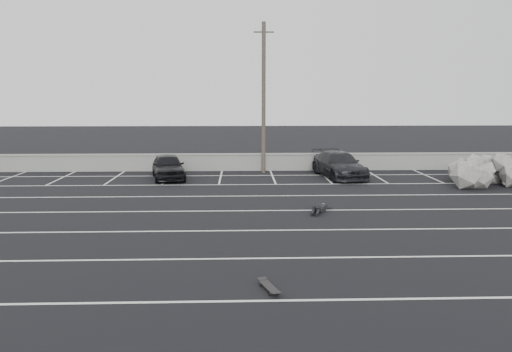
{
  "coord_description": "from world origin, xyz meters",
  "views": [
    {
      "loc": [
        -0.9,
        -16.75,
        4.64
      ],
      "look_at": [
        -0.16,
        5.65,
        1.0
      ],
      "focal_mm": 35.0,
      "sensor_mm": 36.0,
      "label": 1
    }
  ],
  "objects_px": {
    "utility_pole": "(264,98)",
    "person": "(321,206)",
    "riprap_pile": "(485,175)",
    "skateboard": "(269,287)",
    "car_left": "(168,166)",
    "trash_bin": "(334,166)",
    "car_right": "(339,165)"
  },
  "relations": [
    {
      "from": "utility_pole",
      "to": "trash_bin",
      "type": "height_order",
      "value": "utility_pole"
    },
    {
      "from": "utility_pole",
      "to": "person",
      "type": "height_order",
      "value": "utility_pole"
    },
    {
      "from": "car_right",
      "to": "person",
      "type": "relative_size",
      "value": 2.21
    },
    {
      "from": "trash_bin",
      "to": "person",
      "type": "relative_size",
      "value": 0.4
    },
    {
      "from": "riprap_pile",
      "to": "skateboard",
      "type": "distance_m",
      "value": 18.39
    },
    {
      "from": "car_right",
      "to": "trash_bin",
      "type": "bearing_deg",
      "value": 80.55
    },
    {
      "from": "utility_pole",
      "to": "person",
      "type": "xyz_separation_m",
      "value": [
        1.84,
        -10.27,
        -4.28
      ]
    },
    {
      "from": "car_left",
      "to": "riprap_pile",
      "type": "relative_size",
      "value": 0.79
    },
    {
      "from": "car_left",
      "to": "person",
      "type": "distance_m",
      "value": 10.91
    },
    {
      "from": "trash_bin",
      "to": "person",
      "type": "xyz_separation_m",
      "value": [
        -2.37,
        -9.8,
        -0.24
      ]
    },
    {
      "from": "car_right",
      "to": "trash_bin",
      "type": "relative_size",
      "value": 5.55
    },
    {
      "from": "car_left",
      "to": "person",
      "type": "bearing_deg",
      "value": -60.44
    },
    {
      "from": "car_right",
      "to": "trash_bin",
      "type": "height_order",
      "value": "car_right"
    },
    {
      "from": "car_right",
      "to": "person",
      "type": "xyz_separation_m",
      "value": [
        -2.39,
        -8.31,
        -0.51
      ]
    },
    {
      "from": "car_left",
      "to": "riprap_pile",
      "type": "height_order",
      "value": "riprap_pile"
    },
    {
      "from": "car_left",
      "to": "car_right",
      "type": "bearing_deg",
      "value": -11.21
    },
    {
      "from": "car_right",
      "to": "skateboard",
      "type": "xyz_separation_m",
      "value": [
        -4.98,
        -16.61,
        -0.64
      ]
    },
    {
      "from": "utility_pole",
      "to": "skateboard",
      "type": "distance_m",
      "value": 19.1
    },
    {
      "from": "utility_pole",
      "to": "car_left",
      "type": "bearing_deg",
      "value": -158.33
    },
    {
      "from": "car_left",
      "to": "skateboard",
      "type": "bearing_deg",
      "value": -86.47
    },
    {
      "from": "riprap_pile",
      "to": "skateboard",
      "type": "bearing_deg",
      "value": -131.08
    },
    {
      "from": "car_left",
      "to": "car_right",
      "type": "relative_size",
      "value": 0.83
    },
    {
      "from": "car_left",
      "to": "riprap_pile",
      "type": "xyz_separation_m",
      "value": [
        16.79,
        -2.54,
        -0.19
      ]
    },
    {
      "from": "trash_bin",
      "to": "skateboard",
      "type": "height_order",
      "value": "trash_bin"
    },
    {
      "from": "utility_pole",
      "to": "trash_bin",
      "type": "distance_m",
      "value": 5.85
    },
    {
      "from": "riprap_pile",
      "to": "person",
      "type": "bearing_deg",
      "value": -149.64
    },
    {
      "from": "trash_bin",
      "to": "skateboard",
      "type": "xyz_separation_m",
      "value": [
        -4.96,
        -18.11,
        -0.37
      ]
    },
    {
      "from": "skateboard",
      "to": "car_right",
      "type": "bearing_deg",
      "value": 55.29
    },
    {
      "from": "car_right",
      "to": "skateboard",
      "type": "bearing_deg",
      "value": -117.01
    },
    {
      "from": "car_right",
      "to": "riprap_pile",
      "type": "relative_size",
      "value": 0.94
    },
    {
      "from": "trash_bin",
      "to": "person",
      "type": "height_order",
      "value": "trash_bin"
    },
    {
      "from": "riprap_pile",
      "to": "skateboard",
      "type": "relative_size",
      "value": 5.8
    }
  ]
}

